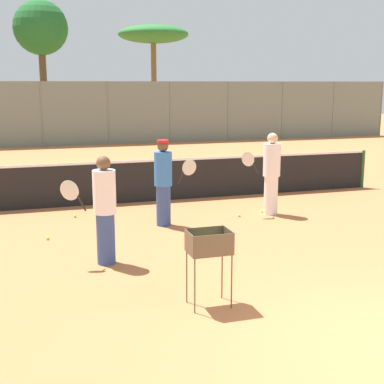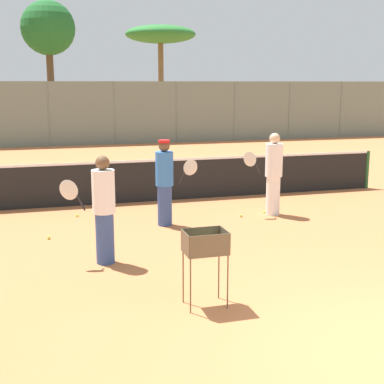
{
  "view_description": "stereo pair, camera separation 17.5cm",
  "coord_description": "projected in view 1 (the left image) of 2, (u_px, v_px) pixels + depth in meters",
  "views": [
    {
      "loc": [
        -3.87,
        -4.49,
        2.94
      ],
      "look_at": [
        -1.05,
        4.58,
        1.0
      ],
      "focal_mm": 50.0,
      "sensor_mm": 36.0,
      "label": 1
    },
    {
      "loc": [
        -3.71,
        -4.54,
        2.94
      ],
      "look_at": [
        -1.05,
        4.58,
        1.0
      ],
      "focal_mm": 50.0,
      "sensor_mm": 36.0,
      "label": 2
    }
  ],
  "objects": [
    {
      "name": "back_fence",
      "position": [
        108.0,
        113.0,
        25.79
      ],
      "size": [
        31.08,
        0.08,
        3.03
      ],
      "color": "slate",
      "rests_on": "ground_plane"
    },
    {
      "name": "tennis_ball_3",
      "position": [
        239.0,
        215.0,
        11.97
      ],
      "size": [
        0.07,
        0.07,
        0.07
      ],
      "primitive_type": "sphere",
      "color": "#D1E54C",
      "rests_on": "ground_plane"
    },
    {
      "name": "player_white_outfit",
      "position": [
        104.0,
        209.0,
        8.7
      ],
      "size": [
        0.93,
        0.37,
        1.8
      ],
      "rotation": [
        0.0,
        0.0,
        2.99
      ],
      "color": "#334C8C",
      "rests_on": "ground_plane"
    },
    {
      "name": "tennis_ball_4",
      "position": [
        48.0,
        238.0,
        10.2
      ],
      "size": [
        0.07,
        0.07,
        0.07
      ],
      "primitive_type": "sphere",
      "color": "#D1E54C",
      "rests_on": "ground_plane"
    },
    {
      "name": "ball_cart",
      "position": [
        210.0,
        248.0,
        7.04
      ],
      "size": [
        0.56,
        0.41,
        1.04
      ],
      "color": "brown",
      "rests_on": "ground_plane"
    },
    {
      "name": "tennis_ball_0",
      "position": [
        262.0,
        211.0,
        12.34
      ],
      "size": [
        0.07,
        0.07,
        0.07
      ],
      "primitive_type": "sphere",
      "color": "#D1E54C",
      "rests_on": "ground_plane"
    },
    {
      "name": "tree_0",
      "position": [
        153.0,
        36.0,
        30.76
      ],
      "size": [
        4.06,
        4.06,
        6.21
      ],
      "color": "brown",
      "rests_on": "ground_plane"
    },
    {
      "name": "player_red_cap",
      "position": [
        164.0,
        182.0,
        11.08
      ],
      "size": [
        0.86,
        0.54,
        1.8
      ],
      "rotation": [
        0.0,
        0.0,
        5.81
      ],
      "color": "#334C8C",
      "rests_on": "ground_plane"
    },
    {
      "name": "tennis_ball_1",
      "position": [
        75.0,
        216.0,
        11.91
      ],
      "size": [
        0.07,
        0.07,
        0.07
      ],
      "primitive_type": "sphere",
      "color": "#D1E54C",
      "rests_on": "ground_plane"
    },
    {
      "name": "player_yellow_shirt",
      "position": [
        271.0,
        173.0,
        12.03
      ],
      "size": [
        0.95,
        0.39,
        1.86
      ],
      "rotation": [
        0.0,
        0.0,
        3.03
      ],
      "color": "white",
      "rests_on": "ground_plane"
    },
    {
      "name": "tennis_net",
      "position": [
        186.0,
        178.0,
        13.71
      ],
      "size": [
        10.64,
        0.1,
        1.07
      ],
      "color": "#26592D",
      "rests_on": "ground_plane"
    },
    {
      "name": "tree_1",
      "position": [
        41.0,
        30.0,
        26.69
      ],
      "size": [
        2.7,
        2.7,
        7.02
      ],
      "color": "brown",
      "rests_on": "ground_plane"
    }
  ]
}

